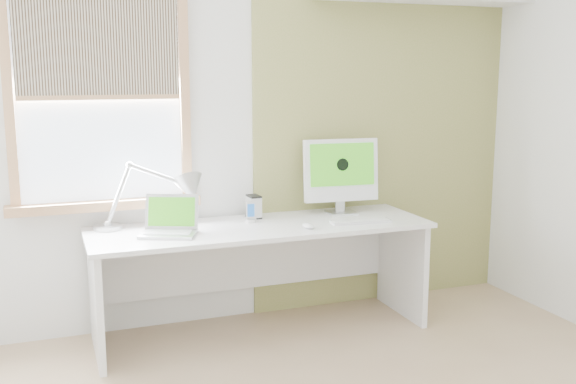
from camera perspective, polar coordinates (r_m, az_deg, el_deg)
name	(u,v)px	position (r m, az deg, el deg)	size (l,w,h in m)	color
room	(371,165)	(2.96, 7.11, 2.34)	(4.04, 3.54, 2.64)	tan
accent_wall	(383,128)	(4.95, 8.12, 5.46)	(2.00, 0.02, 2.60)	olive
window	(100,98)	(4.33, -15.81, 7.76)	(1.20, 0.14, 1.42)	#AA7A51
desk	(258,252)	(4.40, -2.56, -5.17)	(2.20, 0.70, 0.73)	white
desk_lamp	(175,193)	(4.23, -9.70, -0.11)	(0.73, 0.39, 0.43)	silver
laptop	(170,224)	(4.13, -10.11, -2.75)	(0.40, 0.37, 0.23)	silver
phone_dock	(251,216)	(4.38, -3.22, -2.09)	(0.08, 0.08, 0.14)	silver
external_drive	(254,207)	(4.50, -2.95, -1.27)	(0.08, 0.12, 0.16)	silver
imac	(341,172)	(4.63, 4.57, 1.75)	(0.54, 0.19, 0.52)	silver
keyboard	(361,221)	(4.39, 6.28, -2.51)	(0.41, 0.15, 0.02)	white
mouse	(308,226)	(4.21, 1.75, -2.91)	(0.07, 0.11, 0.03)	white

